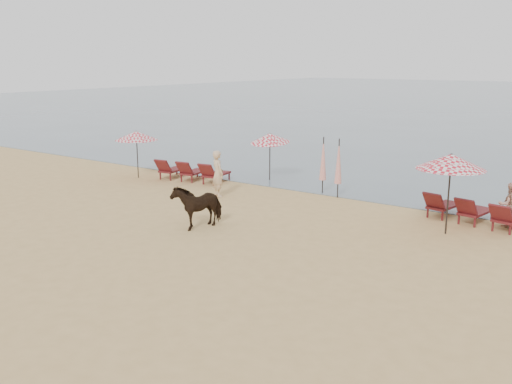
% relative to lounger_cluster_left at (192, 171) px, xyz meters
% --- Properties ---
extents(ground, '(120.00, 120.00, 0.00)m').
position_rel_lounger_cluster_left_xyz_m(ground, '(6.47, -9.05, -0.47)').
color(ground, tan).
rests_on(ground, ground).
extents(lounger_cluster_left, '(3.27, 2.20, 0.67)m').
position_rel_lounger_cluster_left_xyz_m(lounger_cluster_left, '(0.00, 0.00, 0.00)').
color(lounger_cluster_left, '#5C151B').
rests_on(lounger_cluster_left, ground).
extents(lounger_cluster_right, '(3.26, 2.27, 0.66)m').
position_rel_lounger_cluster_left_xyz_m(lounger_cluster_right, '(12.43, 0.20, -0.01)').
color(lounger_cluster_right, '#5C151B').
rests_on(lounger_cluster_right, ground).
extents(umbrella_open_left_a, '(1.94, 1.94, 2.21)m').
position_rel_lounger_cluster_left_xyz_m(umbrella_open_left_a, '(-2.53, -0.91, 1.52)').
color(umbrella_open_left_a, black).
rests_on(umbrella_open_left_a, ground).
extents(umbrella_open_left_b, '(1.78, 1.81, 2.27)m').
position_rel_lounger_cluster_left_xyz_m(umbrella_open_left_b, '(2.87, 2.14, 1.50)').
color(umbrella_open_left_b, black).
rests_on(umbrella_open_left_b, ground).
extents(umbrella_open_right, '(2.12, 2.12, 2.59)m').
position_rel_lounger_cluster_left_xyz_m(umbrella_open_right, '(12.07, -1.52, 1.87)').
color(umbrella_open_right, black).
rests_on(umbrella_open_right, ground).
extents(umbrella_closed_left, '(0.29, 0.29, 2.36)m').
position_rel_lounger_cluster_left_xyz_m(umbrella_closed_left, '(6.13, 1.20, 0.99)').
color(umbrella_closed_left, black).
rests_on(umbrella_closed_left, ground).
extents(umbrella_closed_right, '(0.29, 0.29, 2.38)m').
position_rel_lounger_cluster_left_xyz_m(umbrella_closed_right, '(6.97, 0.92, 1.00)').
color(umbrella_closed_right, black).
rests_on(umbrella_closed_right, ground).
extents(cow, '(1.10, 1.84, 1.45)m').
position_rel_lounger_cluster_left_xyz_m(cow, '(5.06, -5.41, 0.26)').
color(cow, black).
rests_on(cow, ground).
extents(beachgoer_left, '(0.82, 0.71, 1.88)m').
position_rel_lounger_cluster_left_xyz_m(beachgoer_left, '(2.93, -1.70, 0.48)').
color(beachgoer_left, tan).
rests_on(beachgoer_left, ground).
extents(beachgoer_right_a, '(0.92, 0.88, 1.49)m').
position_rel_lounger_cluster_left_xyz_m(beachgoer_right_a, '(13.48, 0.51, 0.28)').
color(beachgoer_right_a, tan).
rests_on(beachgoer_right_a, ground).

